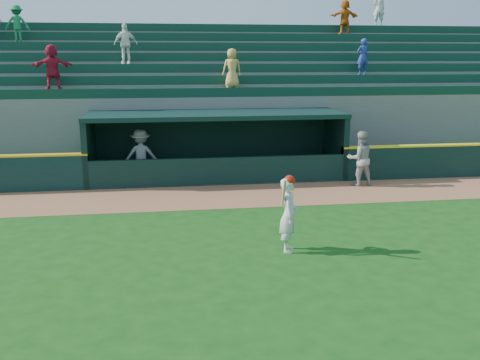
# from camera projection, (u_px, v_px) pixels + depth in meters

# --- Properties ---
(ground) EXTENTS (120.00, 120.00, 0.00)m
(ground) POSITION_uv_depth(u_px,v_px,m) (250.00, 248.00, 12.75)
(ground) COLOR #164711
(ground) RESTS_ON ground
(warning_track) EXTENTS (40.00, 3.00, 0.01)m
(warning_track) POSITION_uv_depth(u_px,v_px,m) (225.00, 196.00, 17.47)
(warning_track) COLOR #99603D
(warning_track) RESTS_ON ground
(dugout_player_front) EXTENTS (0.96, 0.76, 1.93)m
(dugout_player_front) POSITION_uv_depth(u_px,v_px,m) (360.00, 159.00, 18.76)
(dugout_player_front) COLOR #A4A59F
(dugout_player_front) RESTS_ON ground
(dugout_player_inside) EXTENTS (1.24, 0.73, 1.90)m
(dugout_player_inside) POSITION_uv_depth(u_px,v_px,m) (141.00, 155.00, 19.48)
(dugout_player_inside) COLOR #ACACA6
(dugout_player_inside) RESTS_ON ground
(dugout) EXTENTS (9.40, 2.80, 2.46)m
(dugout) POSITION_uv_depth(u_px,v_px,m) (215.00, 141.00, 20.16)
(dugout) COLOR slate
(dugout) RESTS_ON ground
(stands) EXTENTS (34.50, 6.35, 7.59)m
(stands) POSITION_uv_depth(u_px,v_px,m) (205.00, 103.00, 24.33)
(stands) COLOR slate
(stands) RESTS_ON ground
(batter_at_plate) EXTENTS (0.57, 0.85, 1.83)m
(batter_at_plate) POSITION_uv_depth(u_px,v_px,m) (289.00, 213.00, 12.37)
(batter_at_plate) COLOR silver
(batter_at_plate) RESTS_ON ground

